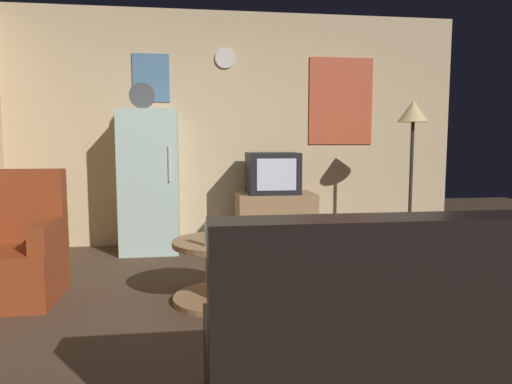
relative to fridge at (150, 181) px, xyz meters
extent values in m
plane|color=#4C3828|center=(0.94, -2.09, -0.75)|extent=(12.00, 12.00, 0.00)
cube|color=#D1B284|center=(0.94, 0.36, 0.56)|extent=(5.20, 0.10, 2.62)
cube|color=#C64C2D|center=(2.19, 0.30, 0.89)|extent=(0.76, 0.02, 1.00)
cube|color=teal|center=(0.02, 0.30, 1.12)|extent=(0.40, 0.02, 0.52)
cylinder|color=silver|center=(0.83, 0.30, 1.34)|extent=(0.22, 0.03, 0.22)
cube|color=silver|center=(0.00, 0.00, 0.00)|extent=(0.60, 0.60, 1.50)
cylinder|color=silver|center=(0.22, -0.30, 0.20)|extent=(0.02, 0.02, 0.36)
cylinder|color=#4C4C51|center=(-0.05, -0.08, 0.89)|extent=(0.26, 0.04, 0.26)
cube|color=#9E754C|center=(1.34, -0.09, -0.45)|extent=(0.84, 0.52, 0.61)
cube|color=#AD4733|center=(1.34, -0.35, -0.54)|extent=(0.76, 0.01, 0.15)
cube|color=black|center=(1.31, -0.09, 0.08)|extent=(0.54, 0.50, 0.44)
cube|color=silver|center=(1.31, -0.34, 0.08)|extent=(0.41, 0.01, 0.33)
cylinder|color=#332D28|center=(2.69, -0.52, -0.74)|extent=(0.24, 0.24, 0.02)
cylinder|color=#332D28|center=(2.69, -0.52, -0.05)|extent=(0.04, 0.04, 1.40)
cone|color=#F2D18C|center=(2.69, -0.52, 0.73)|extent=(0.32, 0.32, 0.22)
cylinder|color=#9E754C|center=(0.65, -1.72, -0.73)|extent=(0.72, 0.72, 0.04)
cylinder|color=#9E754C|center=(0.65, -1.72, -0.53)|extent=(0.24, 0.24, 0.42)
cylinder|color=#9E754C|center=(0.65, -1.72, -0.32)|extent=(0.72, 0.72, 0.04)
cylinder|color=silver|center=(0.54, -1.90, -0.22)|extent=(0.05, 0.05, 0.15)
cylinder|color=silver|center=(0.75, -1.52, -0.25)|extent=(0.08, 0.08, 0.09)
cube|color=black|center=(0.74, -1.68, -0.29)|extent=(0.15, 0.12, 0.02)
cube|color=maroon|center=(-0.90, -1.50, -0.55)|extent=(0.68, 0.68, 0.40)
cube|color=maroon|center=(-0.90, -1.24, -0.07)|extent=(0.68, 0.16, 0.56)
cube|color=maroon|center=(-0.62, -1.50, -0.25)|extent=(0.12, 0.60, 0.20)
cube|color=black|center=(1.33, -3.29, -0.55)|extent=(1.70, 0.80, 0.40)
cube|color=black|center=(1.33, -3.59, -0.09)|extent=(1.70, 0.20, 0.52)
cube|color=#4AC5A0|center=(2.09, -0.25, -0.74)|extent=(0.19, 0.17, 0.03)
cube|color=#36886E|center=(2.09, -0.25, -0.72)|extent=(0.16, 0.18, 0.02)
cube|color=olive|center=(2.09, -0.25, -0.69)|extent=(0.17, 0.13, 0.02)
cube|color=#92A28B|center=(2.09, -0.25, -0.67)|extent=(0.20, 0.13, 0.02)
camera|label=1|loc=(0.42, -5.12, 0.43)|focal=33.24mm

